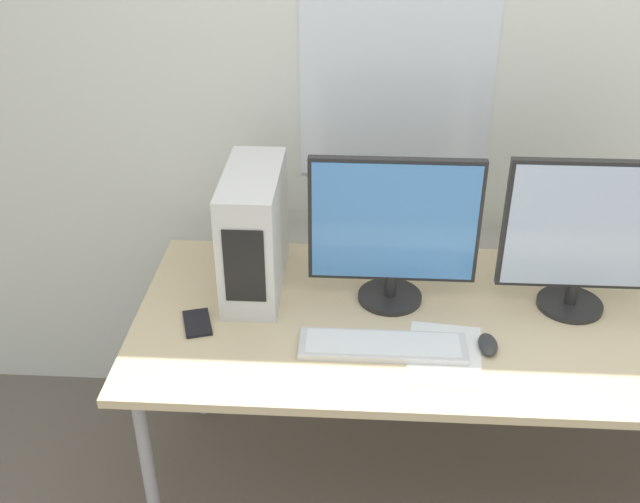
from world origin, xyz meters
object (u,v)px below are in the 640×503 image
pc_tower (254,231)px  monitor_right_near (584,235)px  keyboard (383,346)px  cell_phone (197,323)px  monitor_main (394,229)px  mouse (488,344)px

pc_tower → monitor_right_near: monitor_right_near is taller
keyboard → pc_tower: bearing=142.2°
keyboard → cell_phone: keyboard is taller
monitor_right_near → cell_phone: 1.20m
monitor_right_near → cell_phone: monitor_right_near is taller
monitor_main → mouse: monitor_main is taller
pc_tower → mouse: 0.80m
pc_tower → keyboard: bearing=-37.8°
monitor_right_near → mouse: monitor_right_near is taller
pc_tower → monitor_right_near: (1.01, -0.07, 0.06)m
mouse → cell_phone: bearing=175.5°
keyboard → mouse: bearing=4.0°
keyboard → cell_phone: size_ratio=3.16×
monitor_right_near → cell_phone: bearing=-172.0°
monitor_right_near → pc_tower: bearing=176.2°
cell_phone → keyboard: bearing=-26.4°
monitor_main → mouse: size_ratio=4.98×
mouse → monitor_main: bearing=139.3°
pc_tower → keyboard: pc_tower is taller
pc_tower → keyboard: (0.41, -0.32, -0.19)m
monitor_main → keyboard: monitor_main is taller
monitor_right_near → keyboard: bearing=-157.0°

